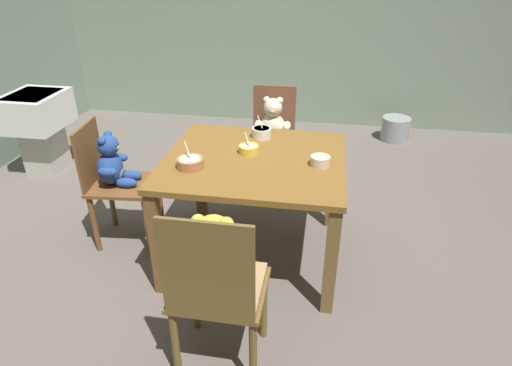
% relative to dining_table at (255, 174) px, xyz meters
% --- Properties ---
extents(ground_plane, '(5.20, 5.20, 0.04)m').
position_rel_dining_table_xyz_m(ground_plane, '(0.00, 0.00, -0.62)').
color(ground_plane, '#655D56').
extents(dining_table, '(1.05, 0.96, 0.70)m').
position_rel_dining_table_xyz_m(dining_table, '(0.00, 0.00, 0.00)').
color(dining_table, brown).
rests_on(dining_table, ground_plane).
extents(teddy_chair_near_left, '(0.44, 0.40, 0.83)m').
position_rel_dining_table_xyz_m(teddy_chair_near_left, '(-0.93, 0.03, -0.08)').
color(teddy_chair_near_left, brown).
rests_on(teddy_chair_near_left, ground_plane).
extents(teddy_chair_far_center, '(0.38, 0.38, 0.85)m').
position_rel_dining_table_xyz_m(teddy_chair_far_center, '(-0.01, 0.88, -0.07)').
color(teddy_chair_far_center, brown).
rests_on(teddy_chair_far_center, ground_plane).
extents(teddy_chair_near_front, '(0.42, 0.37, 0.91)m').
position_rel_dining_table_xyz_m(teddy_chair_near_front, '(-0.02, -0.87, -0.04)').
color(teddy_chair_near_front, brown).
rests_on(teddy_chair_near_front, ground_plane).
extents(porridge_bowl_yellow_center, '(0.12, 0.12, 0.11)m').
position_rel_dining_table_xyz_m(porridge_bowl_yellow_center, '(-0.05, 0.06, 0.13)').
color(porridge_bowl_yellow_center, yellow).
rests_on(porridge_bowl_yellow_center, dining_table).
extents(porridge_bowl_terracotta_near_left, '(0.15, 0.15, 0.13)m').
position_rel_dining_table_xyz_m(porridge_bowl_terracotta_near_left, '(-0.33, -0.18, 0.13)').
color(porridge_bowl_terracotta_near_left, '#B77147').
rests_on(porridge_bowl_terracotta_near_left, dining_table).
extents(porridge_bowl_cream_near_right, '(0.11, 0.11, 0.06)m').
position_rel_dining_table_xyz_m(porridge_bowl_cream_near_right, '(0.38, -0.04, 0.13)').
color(porridge_bowl_cream_near_right, beige).
rests_on(porridge_bowl_cream_near_right, dining_table).
extents(porridge_bowl_white_far_center, '(0.13, 0.13, 0.13)m').
position_rel_dining_table_xyz_m(porridge_bowl_white_far_center, '(-0.01, 0.32, 0.14)').
color(porridge_bowl_white_far_center, silver).
rests_on(porridge_bowl_white_far_center, dining_table).
extents(sink_basin, '(0.44, 0.52, 0.71)m').
position_rel_dining_table_xyz_m(sink_basin, '(-2.05, 0.91, -0.13)').
color(sink_basin, '#B7B2A8').
rests_on(sink_basin, ground_plane).
extents(metal_pail, '(0.29, 0.29, 0.24)m').
position_rel_dining_table_xyz_m(metal_pail, '(1.12, 2.15, -0.48)').
color(metal_pail, '#93969B').
rests_on(metal_pail, ground_plane).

